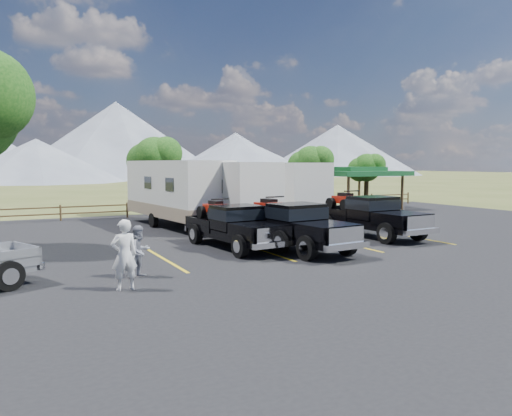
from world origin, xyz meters
name	(u,v)px	position (x,y,z in m)	size (l,w,h in m)	color
ground	(364,264)	(0.00, 0.00, 0.00)	(320.00, 320.00, 0.00)	#435022
asphalt_lot	(315,250)	(0.00, 3.00, 0.02)	(44.00, 34.00, 0.04)	black
stall_lines	(302,246)	(0.00, 4.00, 0.04)	(12.12, 5.50, 0.01)	gold
tree_ne_a	(310,163)	(8.97, 17.01, 3.48)	(3.11, 2.92, 4.76)	#332413
tree_ne_b	(366,168)	(14.98, 18.01, 3.13)	(2.77, 2.59, 4.27)	#332413
tree_north	(154,158)	(-2.03, 19.02, 3.83)	(3.46, 3.24, 5.25)	#332413
rail_fence	(214,205)	(2.00, 18.50, 0.61)	(36.12, 0.12, 1.00)	brown
pavilion	(355,173)	(13.00, 17.00, 2.79)	(6.20, 6.20, 3.22)	brown
mountain_range	(17,143)	(-7.63, 105.98, 7.87)	(209.00, 71.00, 20.00)	slate
rig_left	(234,225)	(-2.73, 4.90, 0.99)	(2.49, 6.04, 1.97)	black
rig_center	(292,225)	(-0.81, 3.45, 1.05)	(2.67, 6.41, 2.09)	black
rig_right	(369,215)	(4.38, 5.00, 1.06)	(2.48, 6.45, 2.12)	black
trailer_left	(177,192)	(-2.59, 12.67, 1.93)	(3.58, 10.43, 3.61)	silver
trailer_center	(219,193)	(-0.68, 11.23, 1.88)	(3.65, 10.18, 3.52)	silver
trailer_right	(279,189)	(4.34, 13.49, 1.87)	(2.75, 10.04, 3.49)	silver
person_a	(124,255)	(-8.25, 0.04, 1.02)	(0.71, 0.47, 1.96)	white
person_b	(140,251)	(-7.49, 1.42, 0.83)	(0.77, 0.60, 1.59)	gray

